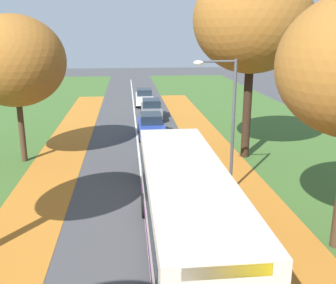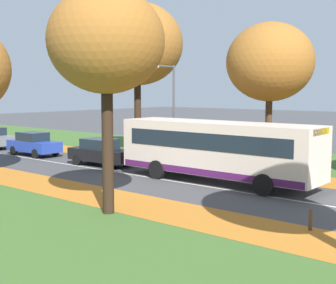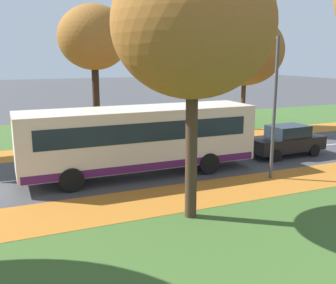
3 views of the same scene
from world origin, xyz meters
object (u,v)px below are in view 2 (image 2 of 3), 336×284
Objects in this scene: tree_right_mid at (137,44)px; bus at (217,148)px; car_blue_following at (34,144)px; streetlamp_right at (170,103)px; tree_left_near at (106,42)px; tree_right_near at (270,62)px; car_black_lead at (101,152)px; bollard_third at (310,220)px.

bus is (-5.01, -10.09, -5.99)m from tree_right_mid.
bus is 2.48× the size of car_blue_following.
tree_right_mid reaches higher than bus.
tree_right_mid reaches higher than streetlamp_right.
car_blue_following is (-5.20, 5.03, -6.88)m from tree_right_mid.
bus reaches higher than car_blue_following.
bus is at bearing 1.13° from tree_left_near.
car_blue_following is at bearing 109.57° from tree_right_near.
tree_right_near is at bearing -61.95° from streetlamp_right.
car_black_lead and car_blue_following have the same top height.
streetlamp_right is (7.23, 11.81, 3.39)m from bollard_third.
car_blue_following is (-5.38, 15.14, -5.27)m from tree_right_near.
bollard_third is 0.12× the size of streetlamp_right.
tree_right_near is 1.98× the size of car_blue_following.
tree_right_mid is 6.89m from streetlamp_right.
tree_left_near is at bearing 112.03° from bollard_third.
car_black_lead is at bearing 122.78° from tree_right_near.
streetlamp_right reaches higher than car_blue_following.
tree_right_mid is 9.98m from car_blue_following.
tree_left_near is 16.17m from tree_right_mid.
tree_right_mid is 1.76× the size of streetlamp_right.
bollard_third is at bearing -124.97° from bus.
car_black_lead is (-0.14, 8.27, -0.89)m from bus.
streetlamp_right is 5.09m from car_black_lead.
tree_left_near is 1.91× the size of car_black_lead.
tree_right_near is at bearing 0.54° from tree_left_near.
car_black_lead is at bearing 129.29° from streetlamp_right.
tree_right_near is at bearing -88.95° from tree_right_mid.
bollard_third is 14.26m from streetlamp_right.
tree_left_near is 8.69m from bus.
bollard_third is at bearing -145.82° from tree_right_near.
bus is (7.42, 0.15, -4.52)m from tree_left_near.
bus is at bearing -89.01° from car_black_lead.
bus is at bearing -116.42° from tree_right_mid.
streetlamp_right is (-2.52, -5.05, -3.96)m from tree_right_mid.
tree_right_near is 1.39× the size of streetlamp_right.
tree_left_near is 9.26m from bollard_third.
bollard_third is 8.38m from bus.
streetlamp_right reaches higher than bollard_third.
car_blue_following is at bearing 135.96° from tree_right_mid.
bollard_third is 0.17× the size of car_blue_following.
bus is at bearing -89.30° from car_blue_following.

